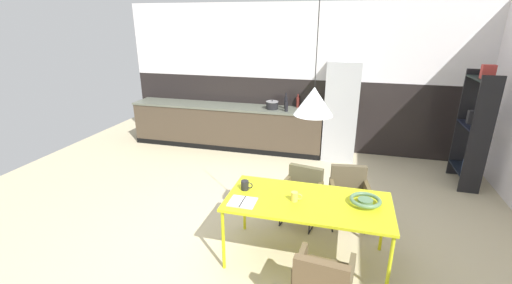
% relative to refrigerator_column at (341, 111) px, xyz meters
% --- Properties ---
extents(ground_plane, '(9.35, 9.35, 0.00)m').
position_rel_refrigerator_column_xyz_m(ground_plane, '(-0.92, -3.18, -0.93)').
color(ground_plane, '#C0B28D').
extents(back_wall_splashback_dark, '(7.05, 0.12, 1.44)m').
position_rel_refrigerator_column_xyz_m(back_wall_splashback_dark, '(-0.92, 0.36, -0.21)').
color(back_wall_splashback_dark, black).
rests_on(back_wall_splashback_dark, ground).
extents(back_wall_panel_upper, '(7.05, 0.12, 1.44)m').
position_rel_refrigerator_column_xyz_m(back_wall_panel_upper, '(-0.92, 0.36, 1.23)').
color(back_wall_panel_upper, silver).
rests_on(back_wall_panel_upper, back_wall_splashback_dark).
extents(kitchen_counter, '(4.00, 0.63, 0.89)m').
position_rel_refrigerator_column_xyz_m(kitchen_counter, '(-2.31, -0.00, -0.48)').
color(kitchen_counter, '#45392B').
rests_on(kitchen_counter, ground).
extents(refrigerator_column, '(0.60, 0.60, 1.86)m').
position_rel_refrigerator_column_xyz_m(refrigerator_column, '(0.00, 0.00, 0.00)').
color(refrigerator_column, '#ADAFB2').
rests_on(refrigerator_column, ground).
extents(dining_table, '(1.73, 0.84, 0.74)m').
position_rel_refrigerator_column_xyz_m(dining_table, '(-0.22, -3.24, -0.23)').
color(dining_table, gold).
rests_on(dining_table, ground).
extents(armchair_corner_seat, '(0.56, 0.55, 0.73)m').
position_rel_refrigerator_column_xyz_m(armchair_corner_seat, '(-0.37, -2.46, -0.45)').
color(armchair_corner_seat, brown).
rests_on(armchair_corner_seat, ground).
extents(armchair_facing_counter, '(0.53, 0.51, 0.72)m').
position_rel_refrigerator_column_xyz_m(armchair_facing_counter, '(0.02, -4.04, -0.45)').
color(armchair_facing_counter, brown).
rests_on(armchair_facing_counter, ground).
extents(armchair_by_stool, '(0.55, 0.53, 0.76)m').
position_rel_refrigerator_column_xyz_m(armchair_by_stool, '(0.22, -2.33, -0.44)').
color(armchair_by_stool, brown).
rests_on(armchair_by_stool, ground).
extents(fruit_bowl, '(0.32, 0.32, 0.07)m').
position_rel_refrigerator_column_xyz_m(fruit_bowl, '(0.37, -3.17, -0.15)').
color(fruit_bowl, '#4C704C').
rests_on(fruit_bowl, dining_table).
extents(open_book, '(0.28, 0.24, 0.02)m').
position_rel_refrigerator_column_xyz_m(open_book, '(-0.88, -3.46, -0.18)').
color(open_book, white).
rests_on(open_book, dining_table).
extents(mug_glass_clear, '(0.14, 0.09, 0.11)m').
position_rel_refrigerator_column_xyz_m(mug_glass_clear, '(-0.93, -3.17, -0.14)').
color(mug_glass_clear, black).
rests_on(mug_glass_clear, dining_table).
extents(mug_white_ceramic, '(0.12, 0.07, 0.10)m').
position_rel_refrigerator_column_xyz_m(mug_white_ceramic, '(-0.35, -3.29, -0.14)').
color(mug_white_ceramic, gold).
rests_on(mug_white_ceramic, dining_table).
extents(cooking_pot, '(0.24, 0.24, 0.18)m').
position_rel_refrigerator_column_xyz_m(cooking_pot, '(-1.32, -0.04, 0.04)').
color(cooking_pot, black).
rests_on(cooking_pot, kitchen_counter).
extents(bottle_spice_small, '(0.07, 0.07, 0.31)m').
position_rel_refrigerator_column_xyz_m(bottle_spice_small, '(-1.07, 0.05, 0.09)').
color(bottle_spice_small, black).
rests_on(bottle_spice_small, kitchen_counter).
extents(bottle_wine_green, '(0.07, 0.07, 0.26)m').
position_rel_refrigerator_column_xyz_m(bottle_wine_green, '(-1.02, -0.16, 0.06)').
color(bottle_wine_green, black).
rests_on(bottle_wine_green, kitchen_counter).
extents(bottle_vinegar_dark, '(0.07, 0.07, 0.27)m').
position_rel_refrigerator_column_xyz_m(bottle_vinegar_dark, '(-0.86, 0.23, 0.07)').
color(bottle_vinegar_dark, maroon).
rests_on(bottle_vinegar_dark, kitchen_counter).
extents(open_shelf_unit, '(0.30, 0.74, 1.94)m').
position_rel_refrigerator_column_xyz_m(open_shelf_unit, '(2.04, -0.66, 0.03)').
color(open_shelf_unit, black).
rests_on(open_shelf_unit, ground).
extents(pendant_lamp_over_table_near, '(0.38, 0.38, 1.15)m').
position_rel_refrigerator_column_xyz_m(pendant_lamp_over_table_near, '(-0.22, -3.23, 0.88)').
color(pendant_lamp_over_table_near, black).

